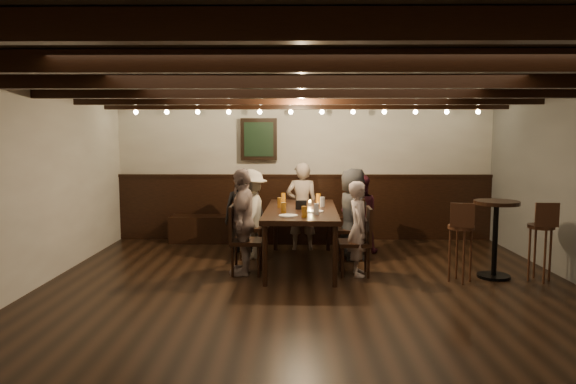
{
  "coord_description": "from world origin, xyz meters",
  "views": [
    {
      "loc": [
        -0.21,
        -5.44,
        1.77
      ],
      "look_at": [
        -0.28,
        1.3,
        1.06
      ],
      "focal_mm": 32.0,
      "sensor_mm": 36.0,
      "label": 1
    }
  ],
  "objects_px": {
    "chair_left_near": "(253,239)",
    "bar_stool_left": "(460,252)",
    "person_left_near": "(251,214)",
    "high_top_table": "(496,227)",
    "person_right_near": "(353,214)",
    "chair_right_near": "(350,240)",
    "person_left_far": "(243,222)",
    "chair_left_far": "(246,253)",
    "person_bench_left": "(244,210)",
    "dining_table": "(301,213)",
    "person_bench_centre": "(302,206)",
    "chair_right_far": "(356,254)",
    "person_right_far": "(359,228)",
    "bar_stool_right": "(540,252)",
    "person_bench_right": "(360,214)"
  },
  "relations": [
    {
      "from": "chair_right_far",
      "to": "person_left_far",
      "type": "relative_size",
      "value": 0.64
    },
    {
      "from": "high_top_table",
      "to": "person_right_near",
      "type": "bearing_deg",
      "value": 149.07
    },
    {
      "from": "person_right_near",
      "to": "person_right_far",
      "type": "xyz_separation_m",
      "value": [
        -0.03,
        -0.9,
        -0.06
      ]
    },
    {
      "from": "person_left_near",
      "to": "person_left_far",
      "type": "bearing_deg",
      "value": -0.0
    },
    {
      "from": "high_top_table",
      "to": "person_bench_left",
      "type": "bearing_deg",
      "value": 155.61
    },
    {
      "from": "chair_left_near",
      "to": "person_bench_centre",
      "type": "distance_m",
      "value": 1.02
    },
    {
      "from": "bar_stool_left",
      "to": "bar_stool_right",
      "type": "relative_size",
      "value": 1.0
    },
    {
      "from": "chair_right_far",
      "to": "person_bench_right",
      "type": "distance_m",
      "value": 1.4
    },
    {
      "from": "person_right_far",
      "to": "bar_stool_left",
      "type": "distance_m",
      "value": 1.28
    },
    {
      "from": "person_bench_left",
      "to": "person_bench_centre",
      "type": "relative_size",
      "value": 0.94
    },
    {
      "from": "person_bench_left",
      "to": "chair_right_near",
      "type": "bearing_deg",
      "value": 164.47
    },
    {
      "from": "person_left_near",
      "to": "high_top_table",
      "type": "xyz_separation_m",
      "value": [
        3.19,
        -1.05,
        -0.01
      ]
    },
    {
      "from": "person_bench_right",
      "to": "person_right_near",
      "type": "relative_size",
      "value": 0.9
    },
    {
      "from": "bar_stool_right",
      "to": "chair_right_near",
      "type": "bearing_deg",
      "value": 155.29
    },
    {
      "from": "chair_right_near",
      "to": "person_bench_centre",
      "type": "relative_size",
      "value": 0.65
    },
    {
      "from": "chair_left_far",
      "to": "bar_stool_left",
      "type": "bearing_deg",
      "value": 83.98
    },
    {
      "from": "person_right_near",
      "to": "chair_left_far",
      "type": "bearing_deg",
      "value": 121.49
    },
    {
      "from": "high_top_table",
      "to": "person_left_far",
      "type": "bearing_deg",
      "value": 177.26
    },
    {
      "from": "person_bench_right",
      "to": "high_top_table",
      "type": "xyz_separation_m",
      "value": [
        1.53,
        -1.46,
        0.04
      ]
    },
    {
      "from": "bar_stool_left",
      "to": "bar_stool_right",
      "type": "height_order",
      "value": "same"
    },
    {
      "from": "chair_right_far",
      "to": "bar_stool_left",
      "type": "distance_m",
      "value": 1.29
    },
    {
      "from": "chair_left_far",
      "to": "person_bench_centre",
      "type": "xyz_separation_m",
      "value": [
        0.76,
        1.48,
        0.42
      ]
    },
    {
      "from": "person_left_far",
      "to": "dining_table",
      "type": "bearing_deg",
      "value": 120.96
    },
    {
      "from": "person_bench_left",
      "to": "high_top_table",
      "type": "distance_m",
      "value": 3.65
    },
    {
      "from": "person_bench_left",
      "to": "dining_table",
      "type": "bearing_deg",
      "value": 135.0
    },
    {
      "from": "person_bench_right",
      "to": "bar_stool_left",
      "type": "xyz_separation_m",
      "value": [
        1.02,
        -1.66,
        -0.23
      ]
    },
    {
      "from": "dining_table",
      "to": "person_right_far",
      "type": "distance_m",
      "value": 0.88
    },
    {
      "from": "chair_right_far",
      "to": "person_right_far",
      "type": "xyz_separation_m",
      "value": [
        0.03,
        -0.0,
        0.34
      ]
    },
    {
      "from": "chair_left_near",
      "to": "bar_stool_right",
      "type": "xyz_separation_m",
      "value": [
        3.66,
        -1.21,
        0.08
      ]
    },
    {
      "from": "chair_right_far",
      "to": "bar_stool_right",
      "type": "xyz_separation_m",
      "value": [
        2.24,
        -0.27,
        0.1
      ]
    },
    {
      "from": "chair_right_far",
      "to": "chair_left_near",
      "type": "bearing_deg",
      "value": 57.97
    },
    {
      "from": "person_bench_centre",
      "to": "chair_right_far",
      "type": "bearing_deg",
      "value": 115.6
    },
    {
      "from": "person_right_far",
      "to": "chair_left_far",
      "type": "bearing_deg",
      "value": 90.0
    },
    {
      "from": "chair_left_near",
      "to": "bar_stool_left",
      "type": "height_order",
      "value": "bar_stool_left"
    },
    {
      "from": "chair_left_near",
      "to": "person_bench_left",
      "type": "height_order",
      "value": "person_bench_left"
    },
    {
      "from": "person_bench_centre",
      "to": "person_right_far",
      "type": "xyz_separation_m",
      "value": [
        0.71,
        -1.52,
        -0.08
      ]
    },
    {
      "from": "dining_table",
      "to": "person_bench_left",
      "type": "xyz_separation_m",
      "value": [
        -0.87,
        0.92,
        -0.08
      ]
    },
    {
      "from": "person_bench_left",
      "to": "bar_stool_right",
      "type": "bearing_deg",
      "value": 158.1
    },
    {
      "from": "chair_right_near",
      "to": "bar_stool_left",
      "type": "xyz_separation_m",
      "value": [
        1.22,
        -1.22,
        0.09
      ]
    },
    {
      "from": "dining_table",
      "to": "chair_right_near",
      "type": "height_order",
      "value": "chair_right_near"
    },
    {
      "from": "chair_left_near",
      "to": "person_right_far",
      "type": "xyz_separation_m",
      "value": [
        1.44,
        -0.94,
        0.32
      ]
    },
    {
      "from": "person_left_far",
      "to": "person_right_far",
      "type": "relative_size",
      "value": 1.13
    },
    {
      "from": "person_left_far",
      "to": "bar_stool_left",
      "type": "height_order",
      "value": "person_left_far"
    },
    {
      "from": "chair_right_far",
      "to": "person_bench_centre",
      "type": "xyz_separation_m",
      "value": [
        -0.68,
        1.52,
        0.43
      ]
    },
    {
      "from": "person_right_near",
      "to": "chair_right_near",
      "type": "bearing_deg",
      "value": 90.0
    },
    {
      "from": "chair_left_far",
      "to": "person_right_far",
      "type": "xyz_separation_m",
      "value": [
        1.47,
        -0.04,
        0.33
      ]
    },
    {
      "from": "person_left_near",
      "to": "chair_right_far",
      "type": "bearing_deg",
      "value": 58.5
    },
    {
      "from": "person_bench_left",
      "to": "person_left_far",
      "type": "distance_m",
      "value": 1.36
    },
    {
      "from": "person_left_far",
      "to": "person_right_near",
      "type": "distance_m",
      "value": 1.75
    },
    {
      "from": "chair_left_far",
      "to": "person_bench_left",
      "type": "bearing_deg",
      "value": -172.37
    }
  ]
}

